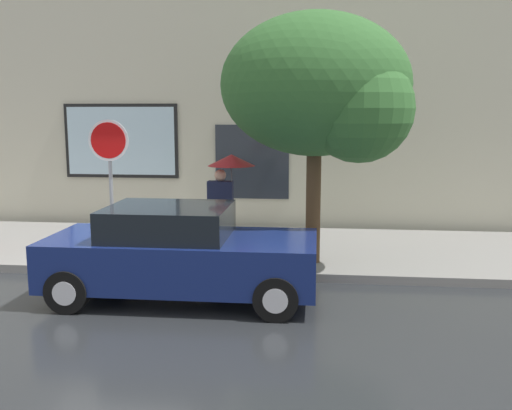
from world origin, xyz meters
The scene contains 7 objects.
ground_plane centered at (0.00, 0.00, 0.00)m, with size 60.00×60.00×0.00m, color #282B2D.
sidewalk centered at (0.00, 3.00, 0.07)m, with size 20.00×4.00×0.15m, color gray.
building_facade centered at (-0.01, 5.50, 3.49)m, with size 20.00×0.67×7.00m.
parked_car centered at (1.27, -0.06, 0.72)m, with size 4.12×1.87×1.46m.
pedestrian_with_umbrella centered at (1.65, 2.28, 1.66)m, with size 0.92×0.91×1.94m.
street_tree centered at (3.46, 1.74, 3.27)m, with size 3.36×2.86×4.48m.
stop_sign centered at (-0.45, 1.68, 1.99)m, with size 0.76×0.10×2.61m.
Camera 1 is at (3.37, -8.43, 2.85)m, focal length 39.82 mm.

